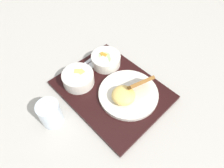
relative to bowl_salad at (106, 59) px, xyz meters
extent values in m
plane|color=#ADA89E|center=(0.11, -0.07, -0.04)|extent=(4.00, 4.00, 0.00)
cube|color=black|center=(0.11, -0.07, -0.03)|extent=(0.41, 0.32, 0.02)
cylinder|color=silver|center=(0.00, 0.00, 0.00)|extent=(0.12, 0.12, 0.05)
torus|color=silver|center=(0.00, 0.00, 0.02)|extent=(0.12, 0.12, 0.01)
cylinder|color=#A8D184|center=(0.02, -0.01, 0.02)|extent=(0.05, 0.04, 0.02)
cylinder|color=#A8D184|center=(0.00, -0.01, 0.02)|extent=(0.06, 0.06, 0.02)
cylinder|color=#A8D184|center=(0.00, 0.00, 0.02)|extent=(0.05, 0.05, 0.01)
cube|color=orange|center=(-0.01, 0.00, 0.02)|extent=(0.02, 0.02, 0.01)
cube|color=orange|center=(-0.02, -0.01, 0.02)|extent=(0.02, 0.02, 0.02)
cylinder|color=silver|center=(0.00, -0.14, 0.00)|extent=(0.12, 0.12, 0.05)
torus|color=silver|center=(0.00, -0.14, 0.02)|extent=(0.12, 0.12, 0.01)
cylinder|color=#B29342|center=(0.00, -0.14, 0.00)|extent=(0.10, 0.10, 0.04)
cube|color=#D1B75B|center=(0.00, -0.13, 0.02)|extent=(0.02, 0.02, 0.02)
cube|color=#D1B75B|center=(-0.01, -0.13, 0.02)|extent=(0.03, 0.03, 0.01)
cylinder|color=silver|center=(0.17, -0.04, -0.02)|extent=(0.22, 0.22, 0.01)
ellipsoid|color=#EFC666|center=(0.18, -0.08, 0.01)|extent=(0.11, 0.11, 0.04)
cube|color=brown|center=(0.18, -0.01, 0.01)|extent=(0.08, 0.11, 0.09)
cube|color=silver|center=(-0.06, -0.03, -0.02)|extent=(0.02, 0.10, 0.00)
cube|color=silver|center=(-0.05, -0.12, -0.02)|extent=(0.02, 0.07, 0.01)
ellipsoid|color=silver|center=(-0.03, -0.05, -0.02)|extent=(0.04, 0.05, 0.01)
cube|color=silver|center=(-0.02, -0.12, -0.02)|extent=(0.02, 0.09, 0.01)
cylinder|color=silver|center=(0.07, -0.30, 0.01)|extent=(0.07, 0.07, 0.09)
cylinder|color=silver|center=(0.07, -0.30, -0.01)|extent=(0.06, 0.06, 0.06)
camera|label=1|loc=(0.44, -0.37, 0.58)|focal=32.00mm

